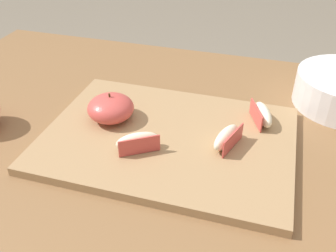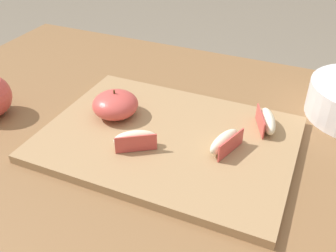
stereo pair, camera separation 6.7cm
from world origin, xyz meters
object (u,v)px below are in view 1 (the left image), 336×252
object	(u,v)px
cutting_board	(168,139)
apple_wedge_middle	(227,138)
apple_half_skin_up	(111,108)
apple_wedge_near_knife	(262,114)
apple_wedge_left	(138,142)

from	to	relation	value
cutting_board	apple_wedge_middle	world-z (taller)	apple_wedge_middle
apple_half_skin_up	apple_wedge_middle	size ratio (longest dim) A/B	1.12
apple_wedge_near_knife	apple_wedge_left	xyz separation A→B (m)	(-0.19, -0.15, 0.00)
apple_wedge_middle	apple_wedge_left	size ratio (longest dim) A/B	1.04
apple_wedge_left	cutting_board	bearing A→B (deg)	55.53
cutting_board	apple_half_skin_up	bearing A→B (deg)	170.22
cutting_board	apple_wedge_left	world-z (taller)	apple_wedge_left
cutting_board	apple_half_skin_up	world-z (taller)	apple_half_skin_up
apple_half_skin_up	apple_wedge_near_knife	size ratio (longest dim) A/B	1.12
cutting_board	apple_wedge_near_knife	bearing A→B (deg)	30.46
cutting_board	apple_half_skin_up	xyz separation A→B (m)	(-0.12, 0.02, 0.03)
cutting_board	apple_wedge_middle	bearing A→B (deg)	0.19
cutting_board	apple_half_skin_up	distance (m)	0.12
apple_half_skin_up	cutting_board	bearing A→B (deg)	-9.78
apple_half_skin_up	apple_wedge_left	xyz separation A→B (m)	(0.08, -0.07, -0.01)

